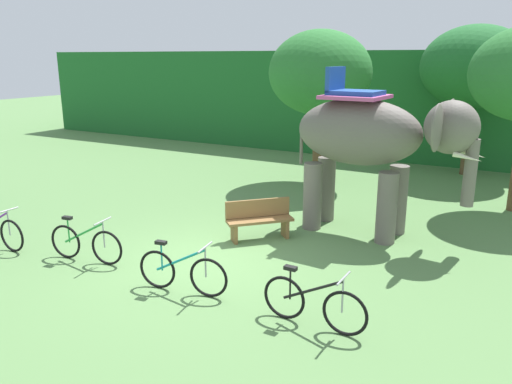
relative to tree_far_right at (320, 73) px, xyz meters
The scene contains 9 objects.
ground_plane 8.07m from the tree_far_right, 85.08° to the right, with size 80.00×80.00×0.00m, color #567F47.
foliage_hedge 7.69m from the tree_far_right, 85.26° to the left, with size 36.00×6.00×4.24m, color #1E6028.
tree_far_right is the anchor object (origin of this frame).
tree_left 5.42m from the tree_far_right, 41.40° to the left, with size 3.53×3.53×5.04m.
elephant 5.10m from the tree_far_right, 53.88° to the right, with size 4.18×2.09×3.78m.
bike_green 9.08m from the tree_far_right, 100.14° to the right, with size 1.70×0.52×0.92m.
bike_teal 9.16m from the tree_far_right, 83.15° to the right, with size 1.70×0.52×0.92m.
bike_black 9.70m from the tree_far_right, 67.85° to the right, with size 1.71×0.52×0.92m.
wooden_bench 6.38m from the tree_far_right, 80.84° to the right, with size 1.34×1.36×0.89m.
Camera 1 is at (5.42, -7.65, 3.99)m, focal length 35.02 mm.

